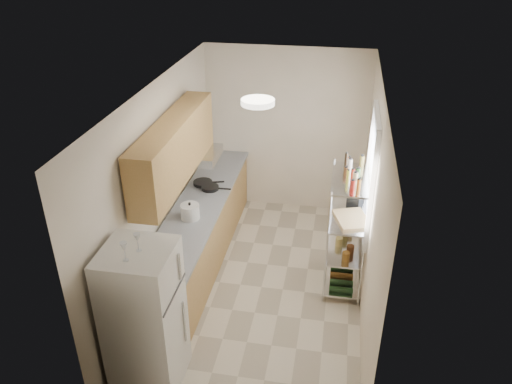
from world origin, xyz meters
TOP-DOWN VIEW (x-y plane):
  - room at (0.00, 0.00)m, footprint 2.52×4.42m
  - counter_run at (-0.92, 0.44)m, footprint 0.63×3.51m
  - upper_cabinets at (-1.05, 0.10)m, footprint 0.33×2.20m
  - range_hood at (-1.00, 0.90)m, footprint 0.50×0.60m
  - window at (1.23, 0.35)m, footprint 0.06×1.00m
  - bakers_rack at (1.00, 0.30)m, footprint 0.45×0.90m
  - ceiling_dome at (0.00, -0.30)m, footprint 0.34×0.34m
  - refrigerator at (-0.87, -1.61)m, footprint 0.65×0.65m
  - wine_glass_a at (-0.84, -1.60)m, footprint 0.06×0.06m
  - wine_glass_b at (-0.90, -1.76)m, footprint 0.07×0.07m
  - rice_cooker at (-0.91, 0.07)m, footprint 0.23×0.23m
  - frying_pan_large at (-1.01, 0.98)m, footprint 0.34×0.34m
  - frying_pan_small at (-0.87, 0.86)m, footprint 0.24×0.24m
  - cutting_board at (1.06, 0.19)m, footprint 0.49×0.56m
  - espresso_machine at (1.09, 0.61)m, footprint 0.23×0.28m
  - storage_bag at (0.96, 0.57)m, footprint 0.11×0.14m

SIDE VIEW (x-z plane):
  - counter_run at x=-0.92m, z-range 0.00..0.90m
  - storage_bag at x=0.96m, z-range 0.56..0.70m
  - refrigerator at x=-0.87m, z-range 0.00..1.57m
  - frying_pan_large at x=-1.01m, z-range 0.90..0.95m
  - frying_pan_small at x=-0.87m, z-range 0.90..0.95m
  - rice_cooker at x=-0.91m, z-range 0.90..1.09m
  - cutting_board at x=1.06m, z-range 1.01..1.04m
  - bakers_rack at x=1.00m, z-range 0.24..1.97m
  - espresso_machine at x=1.09m, z-range 1.01..1.29m
  - room at x=0.00m, z-range -0.01..2.61m
  - range_hood at x=-1.00m, z-range 1.33..1.45m
  - window at x=1.23m, z-range 0.82..2.28m
  - wine_glass_a at x=-0.84m, z-range 1.57..1.75m
  - wine_glass_b at x=-0.90m, z-range 1.57..1.76m
  - upper_cabinets at x=-1.05m, z-range 1.45..2.17m
  - ceiling_dome at x=0.00m, z-range 2.54..2.60m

